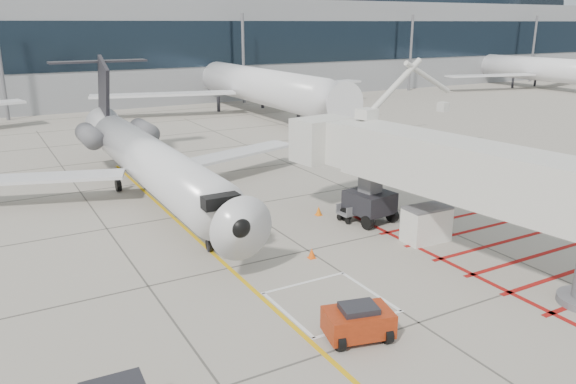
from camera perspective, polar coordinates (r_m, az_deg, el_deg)
ground_plane at (r=24.89m, az=6.88°, el=-9.03°), size 260.00×260.00×0.00m
regional_jet at (r=33.50m, az=-12.82°, el=4.82°), size 24.78×31.19×8.15m
jet_bridge at (r=27.50m, az=17.14°, el=1.09°), size 11.15×19.51×7.40m
pushback_tug at (r=20.53m, az=7.14°, el=-12.86°), size 2.64×2.00×1.37m
baggage_cart at (r=32.08m, az=6.58°, el=-2.00°), size 1.67×1.11×1.02m
ground_power_unit at (r=29.63m, az=13.88°, el=-3.17°), size 2.38×1.44×1.84m
cone_nose at (r=26.97m, az=2.42°, el=-6.22°), size 0.36×0.36×0.50m
cone_side at (r=32.82m, az=3.13°, el=-1.92°), size 0.38×0.38×0.53m
terminal_building at (r=91.07m, az=-14.89°, el=13.92°), size 180.00×28.00×14.00m
terminal_glass_band at (r=77.55m, az=-12.16°, el=14.42°), size 180.00×0.10×6.00m
terminal_dome at (r=121.27m, az=14.83°, el=17.84°), size 40.00×28.00×28.00m
bg_aircraft_c at (r=70.86m, az=-4.17°, el=13.12°), size 37.52×41.68×12.51m
bg_aircraft_e at (r=105.86m, az=24.00°, el=12.74°), size 34.74×38.61×11.58m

